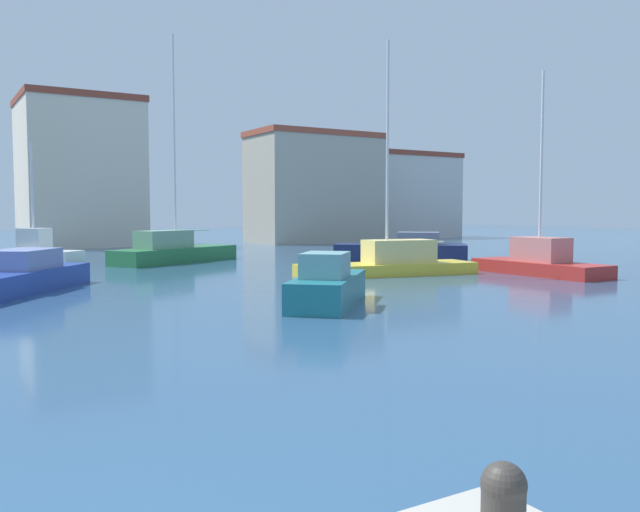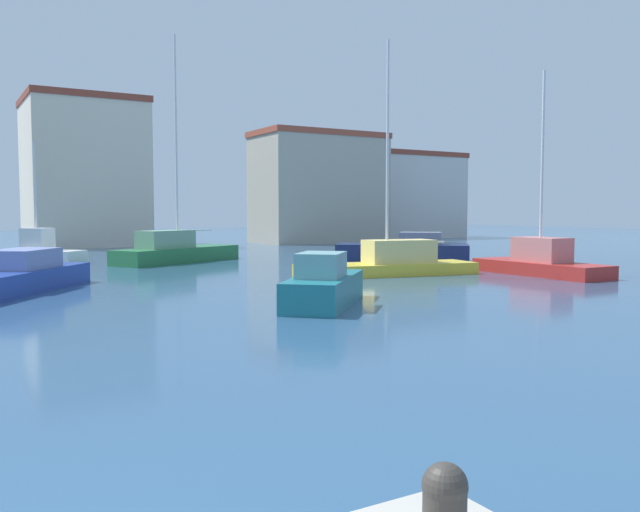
% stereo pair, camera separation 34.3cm
% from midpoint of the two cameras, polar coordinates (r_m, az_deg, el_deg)
% --- Properties ---
extents(water, '(160.00, 160.00, 0.00)m').
position_cam_midpoint_polar(water, '(28.54, 1.00, -1.70)').
color(water, '#2D5175').
rests_on(water, ground).
extents(mooring_bollard, '(0.24, 0.24, 0.56)m').
position_cam_midpoint_polar(mooring_bollard, '(3.70, 12.93, -20.81)').
color(mooring_bollard, '#38332D').
rests_on(mooring_bollard, pier_quay).
extents(sailboat_green_far_right, '(7.96, 5.60, 12.28)m').
position_cam_midpoint_polar(sailboat_green_far_right, '(36.56, -12.92, 0.49)').
color(sailboat_green_far_right, '#28703D').
rests_on(sailboat_green_far_right, water).
extents(sailboat_red_outer_mooring, '(2.12, 6.33, 8.86)m').
position_cam_midpoint_polar(sailboat_red_outer_mooring, '(30.35, 18.26, -0.43)').
color(sailboat_red_outer_mooring, '#B22823').
rests_on(sailboat_red_outer_mooring, water).
extents(sailboat_yellow_distant_east, '(8.29, 3.56, 10.16)m').
position_cam_midpoint_polar(sailboat_yellow_distant_east, '(28.95, 5.84, -0.52)').
color(sailboat_yellow_distant_east, gold).
rests_on(sailboat_yellow_distant_east, water).
extents(motorboat_navy_behind_lamppost, '(7.18, 6.68, 1.62)m').
position_cam_midpoint_polar(motorboat_navy_behind_lamppost, '(37.34, 6.95, 0.47)').
color(motorboat_navy_behind_lamppost, '#19234C').
rests_on(motorboat_navy_behind_lamppost, water).
extents(motorboat_blue_center_channel, '(5.86, 6.96, 1.46)m').
position_cam_midpoint_polar(motorboat_blue_center_channel, '(25.00, -25.20, -1.65)').
color(motorboat_blue_center_channel, '#233D93').
rests_on(motorboat_blue_center_channel, water).
extents(motorboat_teal_distant_north, '(4.42, 4.60, 1.60)m').
position_cam_midpoint_polar(motorboat_teal_distant_north, '(19.45, 0.16, -2.62)').
color(motorboat_teal_distant_north, '#1E707A').
rests_on(motorboat_teal_distant_north, water).
extents(sailboat_white_inner_mooring, '(4.80, 4.84, 6.47)m').
position_cam_midpoint_polar(sailboat_white_inner_mooring, '(38.20, -23.86, 0.30)').
color(sailboat_white_inner_mooring, white).
rests_on(sailboat_white_inner_mooring, water).
extents(yacht_club, '(8.89, 8.86, 11.75)m').
position_cam_midpoint_polar(yacht_club, '(56.41, -20.36, 6.82)').
color(yacht_club, beige).
rests_on(yacht_club, ground).
extents(warehouse_block, '(11.51, 6.42, 9.77)m').
position_cam_midpoint_polar(warehouse_block, '(58.93, -0.63, 5.97)').
color(warehouse_block, '#B2A893').
rests_on(warehouse_block, ground).
extents(harbor_office, '(11.91, 6.78, 8.83)m').
position_cam_midpoint_polar(harbor_office, '(69.16, 6.75, 5.25)').
color(harbor_office, beige).
rests_on(harbor_office, ground).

